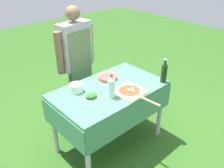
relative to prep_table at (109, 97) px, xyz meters
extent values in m
plane|color=#2D5B1E|center=(0.00, 0.00, -0.68)|extent=(12.00, 12.00, 0.00)
cube|color=#478960|center=(0.00, 0.00, 0.09)|extent=(1.26, 0.75, 0.04)
cube|color=#478960|center=(0.00, -0.38, -0.06)|extent=(1.26, 0.01, 0.28)
cube|color=#478960|center=(0.00, 0.38, -0.06)|extent=(1.26, 0.01, 0.28)
cube|color=#478960|center=(-0.63, 0.00, -0.06)|extent=(0.01, 0.75, 0.28)
cube|color=#478960|center=(0.63, 0.00, -0.06)|extent=(0.01, 0.75, 0.28)
cylinder|color=#B7B7BC|center=(-0.57, -0.32, -0.30)|extent=(0.05, 0.05, 0.76)
cylinder|color=#B7B7BC|center=(0.57, -0.32, -0.30)|extent=(0.05, 0.05, 0.76)
cylinder|color=#B7B7BC|center=(-0.57, 0.32, -0.30)|extent=(0.05, 0.05, 0.76)
cylinder|color=#B7B7BC|center=(0.57, 0.32, -0.30)|extent=(0.05, 0.05, 0.76)
cylinder|color=#4C4C51|center=(0.14, 0.72, -0.29)|extent=(0.12, 0.12, 0.79)
cylinder|color=#4C4C51|center=(-0.02, 0.71, -0.29)|extent=(0.12, 0.12, 0.79)
cube|color=#99999E|center=(0.06, 0.71, 0.41)|extent=(0.44, 0.22, 0.59)
cube|color=#56704C|center=(0.07, 0.62, 0.18)|extent=(0.34, 0.04, 0.86)
cylinder|color=brown|center=(0.31, 0.74, 0.38)|extent=(0.09, 0.09, 0.53)
cylinder|color=brown|center=(-0.19, 0.69, 0.38)|extent=(0.09, 0.09, 0.53)
sphere|color=brown|center=(0.06, 0.71, 0.81)|extent=(0.18, 0.18, 0.18)
cube|color=tan|center=(0.10, -0.21, 0.12)|extent=(0.33, 0.33, 0.01)
cylinder|color=tan|center=(0.12, -0.49, 0.12)|extent=(0.04, 0.24, 0.02)
cylinder|color=beige|center=(0.10, -0.21, 0.13)|extent=(0.26, 0.26, 0.01)
cylinder|color=#D14223|center=(0.10, -0.21, 0.14)|extent=(0.23, 0.23, 0.00)
ellipsoid|color=white|center=(0.12, -0.23, 0.15)|extent=(0.05, 0.05, 0.02)
ellipsoid|color=white|center=(0.10, -0.23, 0.15)|extent=(0.04, 0.05, 0.02)
ellipsoid|color=white|center=(0.09, -0.21, 0.15)|extent=(0.03, 0.04, 0.01)
ellipsoid|color=white|center=(0.15, -0.21, 0.15)|extent=(0.04, 0.04, 0.01)
ellipsoid|color=white|center=(0.11, -0.26, 0.15)|extent=(0.04, 0.05, 0.02)
ellipsoid|color=#286B23|center=(0.15, -0.19, 0.14)|extent=(0.02, 0.03, 0.00)
ellipsoid|color=#286B23|center=(0.17, -0.26, 0.14)|extent=(0.03, 0.02, 0.00)
ellipsoid|color=#286B23|center=(0.11, -0.27, 0.14)|extent=(0.03, 0.02, 0.00)
ellipsoid|color=#286B23|center=(0.10, -0.17, 0.14)|extent=(0.03, 0.04, 0.00)
ellipsoid|color=#286B23|center=(0.07, -0.21, 0.14)|extent=(0.04, 0.02, 0.00)
cylinder|color=black|center=(0.57, -0.31, 0.22)|extent=(0.07, 0.07, 0.21)
cylinder|color=black|center=(0.57, -0.31, 0.36)|extent=(0.03, 0.03, 0.06)
cylinder|color=silver|center=(0.57, -0.31, 0.39)|extent=(0.03, 0.03, 0.02)
cylinder|color=silver|center=(-0.10, -0.15, 0.21)|extent=(0.08, 0.08, 0.20)
cone|color=silver|center=(-0.10, -0.15, 0.34)|extent=(0.08, 0.08, 0.05)
cylinder|color=#B22823|center=(-0.10, -0.15, 0.37)|extent=(0.03, 0.03, 0.02)
cube|color=silver|center=(-0.28, -0.03, 0.12)|extent=(0.19, 0.16, 0.01)
ellipsoid|color=#286B23|center=(-0.28, -0.03, 0.14)|extent=(0.16, 0.14, 0.05)
cylinder|color=silver|center=(-0.31, 0.19, 0.16)|extent=(0.14, 0.14, 0.09)
cylinder|color=#DB4C42|center=(0.14, 0.18, 0.12)|extent=(0.23, 0.23, 0.00)
cylinder|color=#DB4C42|center=(0.14, 0.18, 0.12)|extent=(0.23, 0.23, 0.00)
cylinder|color=#DB4C42|center=(0.14, 0.18, 0.13)|extent=(0.23, 0.23, 0.00)
cylinder|color=#DB4C42|center=(0.14, 0.18, 0.13)|extent=(0.23, 0.23, 0.00)
cylinder|color=#DB4C42|center=(0.14, 0.18, 0.14)|extent=(0.23, 0.23, 0.00)
cylinder|color=#DB4C42|center=(0.14, 0.18, 0.14)|extent=(0.23, 0.23, 0.00)
cylinder|color=#DB4C42|center=(0.14, 0.18, 0.15)|extent=(0.22, 0.22, 0.00)
camera|label=1|loc=(-1.52, -1.70, 1.44)|focal=38.00mm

